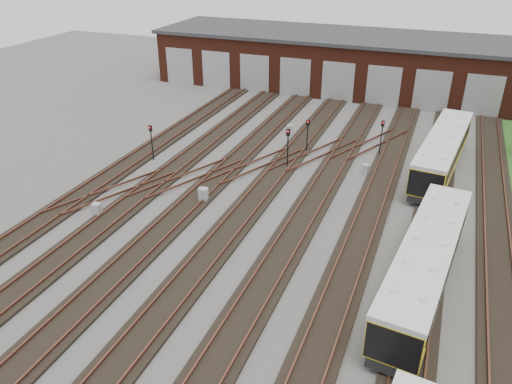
% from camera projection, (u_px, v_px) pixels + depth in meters
% --- Properties ---
extents(ground, '(120.00, 120.00, 0.00)m').
position_uv_depth(ground, '(231.00, 276.00, 27.94)').
color(ground, '#413F3D').
rests_on(ground, ground).
extents(track_network, '(30.40, 70.00, 0.33)m').
position_uv_depth(track_network, '(232.00, 268.00, 28.43)').
color(track_network, black).
rests_on(track_network, ground).
extents(maintenance_shed, '(51.00, 12.50, 6.35)m').
position_uv_depth(maintenance_shed, '(366.00, 63.00, 59.40)').
color(maintenance_shed, '#4D1E13').
rests_on(maintenance_shed, ground).
extents(metro_train, '(3.99, 45.84, 2.82)m').
position_uv_depth(metro_train, '(425.00, 264.00, 25.97)').
color(metro_train, black).
rests_on(metro_train, ground).
extents(signal_mast_0, '(0.26, 0.25, 3.06)m').
position_uv_depth(signal_mast_0, '(151.00, 138.00, 41.24)').
color(signal_mast_0, black).
rests_on(signal_mast_0, ground).
extents(signal_mast_1, '(0.28, 0.27, 3.35)m').
position_uv_depth(signal_mast_1, '(288.00, 143.00, 39.72)').
color(signal_mast_1, black).
rests_on(signal_mast_1, ground).
extents(signal_mast_2, '(0.26, 0.25, 2.95)m').
position_uv_depth(signal_mast_2, '(308.00, 131.00, 42.75)').
color(signal_mast_2, black).
rests_on(signal_mast_2, ground).
extents(signal_mast_3, '(0.29, 0.27, 3.19)m').
position_uv_depth(signal_mast_3, '(382.00, 134.00, 41.88)').
color(signal_mast_3, black).
rests_on(signal_mast_3, ground).
extents(relay_cabinet_0, '(0.61, 0.53, 0.94)m').
position_uv_depth(relay_cabinet_0, '(97.00, 210.00, 33.64)').
color(relay_cabinet_0, '#9A9D9F').
rests_on(relay_cabinet_0, ground).
extents(relay_cabinet_1, '(0.66, 0.61, 0.91)m').
position_uv_depth(relay_cabinet_1, '(290.00, 129.00, 47.28)').
color(relay_cabinet_1, '#9A9D9F').
rests_on(relay_cabinet_1, ground).
extents(relay_cabinet_2, '(0.73, 0.65, 1.06)m').
position_uv_depth(relay_cabinet_2, '(203.00, 195.00, 35.38)').
color(relay_cabinet_2, '#9A9D9F').
rests_on(relay_cabinet_2, ground).
extents(relay_cabinet_3, '(0.63, 0.58, 0.86)m').
position_uv_depth(relay_cabinet_3, '(366.00, 170.00, 39.37)').
color(relay_cabinet_3, '#9A9D9F').
rests_on(relay_cabinet_3, ground).
extents(relay_cabinet_4, '(0.57, 0.50, 0.86)m').
position_uv_depth(relay_cabinet_4, '(410.00, 186.00, 36.92)').
color(relay_cabinet_4, '#9A9D9F').
rests_on(relay_cabinet_4, ground).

